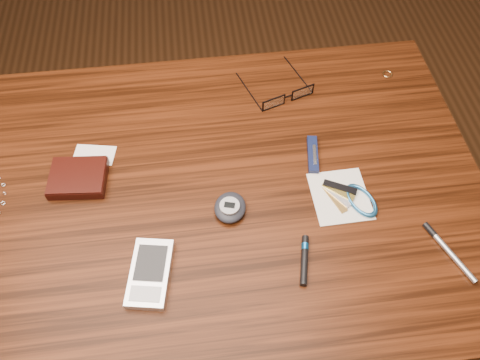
{
  "coord_description": "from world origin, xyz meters",
  "views": [
    {
      "loc": [
        -0.01,
        -0.47,
        1.47
      ],
      "look_at": [
        0.05,
        0.0,
        0.76
      ],
      "focal_mm": 35.0,
      "sensor_mm": 36.0,
      "label": 1
    }
  ],
  "objects_px": {
    "eyeglasses": "(286,96)",
    "pda_phone": "(150,273)",
    "wallet_and_card": "(78,177)",
    "silver_pen": "(445,247)",
    "desk": "(217,214)",
    "pocket_knife": "(313,154)",
    "notepad_keys": "(351,198)",
    "pedometer": "(230,207)"
  },
  "relations": [
    {
      "from": "wallet_and_card",
      "to": "notepad_keys",
      "type": "height_order",
      "value": "wallet_and_card"
    },
    {
      "from": "eyeglasses",
      "to": "notepad_keys",
      "type": "height_order",
      "value": "eyeglasses"
    },
    {
      "from": "desk",
      "to": "wallet_and_card",
      "type": "distance_m",
      "value": 0.28
    },
    {
      "from": "eyeglasses",
      "to": "pda_phone",
      "type": "distance_m",
      "value": 0.46
    },
    {
      "from": "desk",
      "to": "wallet_and_card",
      "type": "height_order",
      "value": "wallet_and_card"
    },
    {
      "from": "desk",
      "to": "pda_phone",
      "type": "height_order",
      "value": "pda_phone"
    },
    {
      "from": "eyeglasses",
      "to": "desk",
      "type": "bearing_deg",
      "value": -130.16
    },
    {
      "from": "wallet_and_card",
      "to": "pocket_knife",
      "type": "relative_size",
      "value": 1.55
    },
    {
      "from": "desk",
      "to": "wallet_and_card",
      "type": "xyz_separation_m",
      "value": [
        -0.25,
        0.05,
        0.11
      ]
    },
    {
      "from": "pocket_knife",
      "to": "silver_pen",
      "type": "distance_m",
      "value": 0.28
    },
    {
      "from": "wallet_and_card",
      "to": "pedometer",
      "type": "bearing_deg",
      "value": -20.11
    },
    {
      "from": "desk",
      "to": "silver_pen",
      "type": "xyz_separation_m",
      "value": [
        0.37,
        -0.17,
        0.11
      ]
    },
    {
      "from": "pedometer",
      "to": "notepad_keys",
      "type": "relative_size",
      "value": 0.61
    },
    {
      "from": "pocket_knife",
      "to": "desk",
      "type": "bearing_deg",
      "value": -166.23
    },
    {
      "from": "wallet_and_card",
      "to": "eyeglasses",
      "type": "bearing_deg",
      "value": 20.39
    },
    {
      "from": "desk",
      "to": "eyeglasses",
      "type": "height_order",
      "value": "eyeglasses"
    },
    {
      "from": "wallet_and_card",
      "to": "eyeglasses",
      "type": "relative_size",
      "value": 0.85
    },
    {
      "from": "wallet_and_card",
      "to": "silver_pen",
      "type": "distance_m",
      "value": 0.66
    },
    {
      "from": "wallet_and_card",
      "to": "pedometer",
      "type": "distance_m",
      "value": 0.29
    },
    {
      "from": "desk",
      "to": "pedometer",
      "type": "bearing_deg",
      "value": -67.69
    },
    {
      "from": "pda_phone",
      "to": "pocket_knife",
      "type": "bearing_deg",
      "value": 33.35
    },
    {
      "from": "pda_phone",
      "to": "silver_pen",
      "type": "xyz_separation_m",
      "value": [
        0.5,
        -0.01,
        -0.0
      ]
    },
    {
      "from": "desk",
      "to": "eyeglasses",
      "type": "xyz_separation_m",
      "value": [
        0.17,
        0.2,
        0.11
      ]
    },
    {
      "from": "silver_pen",
      "to": "pedometer",
      "type": "bearing_deg",
      "value": 161.41
    },
    {
      "from": "wallet_and_card",
      "to": "pocket_knife",
      "type": "bearing_deg",
      "value": 0.29
    },
    {
      "from": "pda_phone",
      "to": "pocket_knife",
      "type": "relative_size",
      "value": 1.46
    },
    {
      "from": "notepad_keys",
      "to": "pocket_knife",
      "type": "bearing_deg",
      "value": 114.78
    },
    {
      "from": "pda_phone",
      "to": "silver_pen",
      "type": "distance_m",
      "value": 0.5
    },
    {
      "from": "pedometer",
      "to": "pocket_knife",
      "type": "relative_size",
      "value": 0.89
    },
    {
      "from": "eyeglasses",
      "to": "pda_phone",
      "type": "bearing_deg",
      "value": -128.86
    },
    {
      "from": "notepad_keys",
      "to": "pda_phone",
      "type": "bearing_deg",
      "value": -164.17
    },
    {
      "from": "pedometer",
      "to": "silver_pen",
      "type": "height_order",
      "value": "pedometer"
    },
    {
      "from": "desk",
      "to": "notepad_keys",
      "type": "relative_size",
      "value": 7.97
    },
    {
      "from": "pocket_knife",
      "to": "pda_phone",
      "type": "bearing_deg",
      "value": -146.65
    },
    {
      "from": "silver_pen",
      "to": "wallet_and_card",
      "type": "bearing_deg",
      "value": 160.75
    },
    {
      "from": "desk",
      "to": "silver_pen",
      "type": "height_order",
      "value": "silver_pen"
    },
    {
      "from": "pda_phone",
      "to": "wallet_and_card",
      "type": "bearing_deg",
      "value": 121.97
    },
    {
      "from": "wallet_and_card",
      "to": "pocket_knife",
      "type": "distance_m",
      "value": 0.44
    },
    {
      "from": "desk",
      "to": "silver_pen",
      "type": "distance_m",
      "value": 0.43
    },
    {
      "from": "pocket_knife",
      "to": "eyeglasses",
      "type": "bearing_deg",
      "value": 99.01
    },
    {
      "from": "pocket_knife",
      "to": "silver_pen",
      "type": "xyz_separation_m",
      "value": [
        0.18,
        -0.22,
        -0.0
      ]
    },
    {
      "from": "pedometer",
      "to": "pda_phone",
      "type": "bearing_deg",
      "value": -143.56
    }
  ]
}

